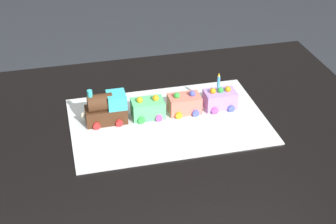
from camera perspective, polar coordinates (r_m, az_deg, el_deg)
name	(u,v)px	position (r m, az deg, el deg)	size (l,w,h in m)	color
dining_table	(159,157)	(1.61, -1.00, -5.09)	(1.40, 1.00, 0.74)	black
cake_board	(168,121)	(1.58, 0.00, -0.98)	(0.60, 0.40, 0.00)	silver
cake_locomotive	(106,108)	(1.56, -6.94, 0.41)	(0.14, 0.08, 0.12)	#472816
cake_car_tanker_mint_green	(148,108)	(1.58, -2.28, 0.42)	(0.10, 0.08, 0.07)	#59CC7A
cake_car_hopper_coral	(184,104)	(1.61, 1.85, 0.94)	(0.10, 0.08, 0.07)	#F27260
cake_car_flatbed_lavender	(220,99)	(1.64, 5.84, 1.46)	(0.10, 0.08, 0.07)	#AD84E0
birthday_candle	(219,81)	(1.60, 5.69, 3.52)	(0.01, 0.01, 0.05)	#4CA5E5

